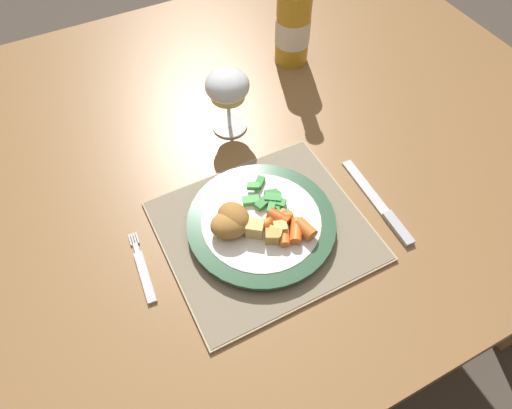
# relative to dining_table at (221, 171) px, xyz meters

# --- Properties ---
(ground_plane) EXTENTS (6.00, 6.00, 0.00)m
(ground_plane) POSITION_rel_dining_table_xyz_m (0.00, 0.00, -0.67)
(ground_plane) COLOR #4C4238
(dining_table) EXTENTS (1.48, 1.06, 0.74)m
(dining_table) POSITION_rel_dining_table_xyz_m (0.00, 0.00, 0.00)
(dining_table) COLOR olive
(dining_table) RESTS_ON ground
(placemat) EXTENTS (0.33, 0.29, 0.01)m
(placemat) POSITION_rel_dining_table_xyz_m (-0.01, -0.21, 0.08)
(placemat) COLOR tan
(placemat) RESTS_ON dining_table
(dinner_plate) EXTENTS (0.25, 0.25, 0.02)m
(dinner_plate) POSITION_rel_dining_table_xyz_m (-0.02, -0.21, 0.09)
(dinner_plate) COLOR white
(dinner_plate) RESTS_ON placemat
(breaded_croquettes) EXTENTS (0.07, 0.07, 0.04)m
(breaded_croquettes) POSITION_rel_dining_table_xyz_m (-0.06, -0.20, 0.12)
(breaded_croquettes) COLOR #B77F3D
(breaded_croquettes) RESTS_ON dinner_plate
(green_beans_pile) EXTENTS (0.07, 0.11, 0.02)m
(green_beans_pile) POSITION_rel_dining_table_xyz_m (0.01, -0.18, 0.11)
(green_beans_pile) COLOR #338438
(green_beans_pile) RESTS_ON dinner_plate
(glazed_carrots) EXTENTS (0.08, 0.08, 0.02)m
(glazed_carrots) POSITION_rel_dining_table_xyz_m (0.01, -0.24, 0.11)
(glazed_carrots) COLOR orange
(glazed_carrots) RESTS_ON dinner_plate
(fork) EXTENTS (0.03, 0.13, 0.01)m
(fork) POSITION_rel_dining_table_xyz_m (-0.22, -0.19, 0.08)
(fork) COLOR silver
(fork) RESTS_ON dining_table
(table_knife) EXTENTS (0.03, 0.20, 0.01)m
(table_knife) POSITION_rel_dining_table_xyz_m (0.19, -0.27, 0.08)
(table_knife) COLOR silver
(table_knife) RESTS_ON dining_table
(wine_glass) EXTENTS (0.08, 0.08, 0.13)m
(wine_glass) POSITION_rel_dining_table_xyz_m (0.04, 0.04, 0.17)
(wine_glass) COLOR silver
(wine_glass) RESTS_ON dining_table
(bottle) EXTENTS (0.08, 0.08, 0.26)m
(bottle) POSITION_rel_dining_table_xyz_m (0.26, 0.17, 0.17)
(bottle) COLOR gold
(bottle) RESTS_ON dining_table
(roast_potatoes) EXTENTS (0.06, 0.05, 0.03)m
(roast_potatoes) POSITION_rel_dining_table_xyz_m (-0.02, -0.24, 0.11)
(roast_potatoes) COLOR #DBB256
(roast_potatoes) RESTS_ON dinner_plate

